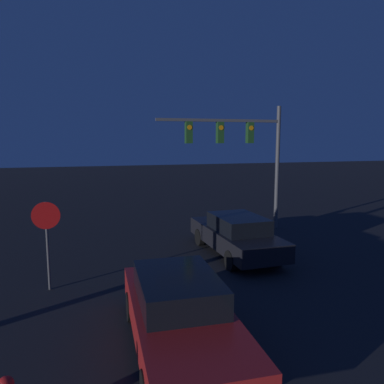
# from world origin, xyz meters

# --- Properties ---
(car_near) EXTENTS (1.95, 4.92, 1.44)m
(car_near) POSITION_xyz_m (-1.47, 7.90, 0.74)
(car_near) COLOR #B21E1E
(car_near) RESTS_ON ground_plane
(car_far) EXTENTS (1.94, 4.92, 1.44)m
(car_far) POSITION_xyz_m (1.91, 13.17, 0.74)
(car_far) COLOR black
(car_far) RESTS_ON ground_plane
(traffic_signal_mast) EXTENTS (5.62, 0.30, 5.51)m
(traffic_signal_mast) POSITION_xyz_m (3.52, 16.42, 3.82)
(traffic_signal_mast) COLOR #4C4C51
(traffic_signal_mast) RESTS_ON ground_plane
(stop_sign) EXTENTS (0.73, 0.07, 2.42)m
(stop_sign) POSITION_xyz_m (-4.15, 11.71, 1.69)
(stop_sign) COLOR #4C4C51
(stop_sign) RESTS_ON ground_plane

